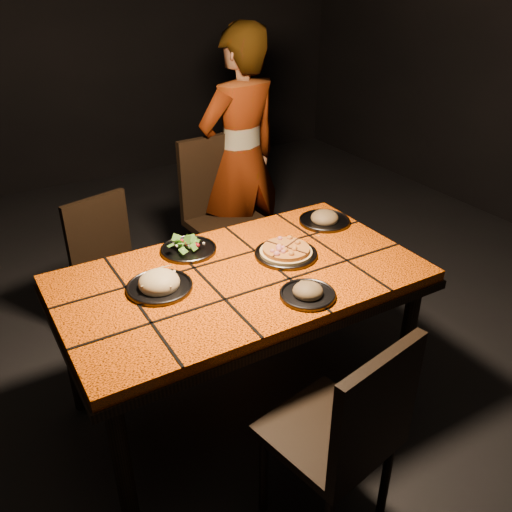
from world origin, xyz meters
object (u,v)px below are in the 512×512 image
chair_near (348,430)px  plate_pizza (286,252)px  chair_far_left (110,262)px  diner (241,160)px  plate_pasta (159,284)px  dining_table (241,288)px  chair_far_right (222,207)px

chair_near → plate_pizza: bearing=-119.9°
chair_far_left → diner: (0.99, 0.25, 0.35)m
chair_far_left → chair_near: bearing=-93.4°
chair_far_left → plate_pasta: size_ratio=2.99×
dining_table → chair_far_left: bearing=111.9°
chair_near → plate_pizza: 0.92m
dining_table → chair_far_right: 1.11m
chair_far_right → diner: 0.34m
chair_far_right → plate_pizza: (-0.17, -0.98, 0.18)m
chair_far_left → diner: size_ratio=0.50×
diner → plate_pizza: diner is taller
dining_table → plate_pasta: plate_pasta is taller
chair_near → chair_far_right: 1.88m
diner → plate_pasta: 1.46m
dining_table → diner: size_ratio=0.97×
dining_table → chair_near: size_ratio=1.76×
chair_near → dining_table: bearing=-102.8°
chair_near → chair_far_left: 1.72m
dining_table → plate_pizza: size_ratio=4.93×
chair_near → chair_far_right: bearing=-115.1°
chair_far_left → plate_pizza: 1.09m
dining_table → chair_near: (-0.02, -0.80, -0.14)m
diner → plate_pizza: (-0.37, -1.09, -0.07)m
chair_near → chair_far_left: (-0.33, 1.69, -0.04)m
dining_table → plate_pasta: size_ratio=5.74×
dining_table → diner: diner is taller
chair_near → plate_pasta: bearing=-80.0°
chair_near → chair_far_left: chair_near is taller
plate_pizza → chair_far_right: bearing=80.3°
chair_far_left → plate_pizza: bearing=-68.4°
dining_table → chair_near: 0.82m
dining_table → diner: (0.63, 1.13, 0.16)m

